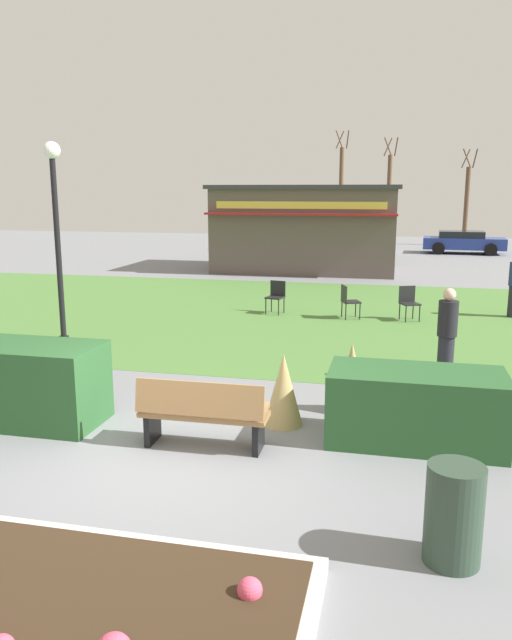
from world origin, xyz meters
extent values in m
plane|color=slate|center=(0.00, 0.00, 0.00)|extent=(80.00, 80.00, 0.00)
cube|color=#4C7A38|center=(0.00, 9.52, 0.00)|extent=(36.00, 12.00, 0.01)
cube|color=beige|center=(0.15, -3.12, 0.07)|extent=(4.16, 2.40, 0.14)
cube|color=#382819|center=(0.15, -3.12, 0.14)|extent=(3.92, 2.16, 0.04)
sphere|color=#E54C6B|center=(1.67, -2.58, 0.19)|extent=(0.21, 0.21, 0.21)
cube|color=#9E7547|center=(0.32, 0.49, 0.45)|extent=(1.71, 0.50, 0.06)
cube|color=#9E7547|center=(0.32, 0.27, 0.73)|extent=(1.70, 0.15, 0.44)
cube|color=black|center=(-0.41, 0.48, 0.23)|extent=(0.09, 0.44, 0.45)
cube|color=black|center=(1.05, 0.50, 0.23)|extent=(0.09, 0.44, 0.45)
cube|color=#9E7547|center=(-0.49, 0.48, 0.57)|extent=(0.07, 0.44, 0.06)
cube|color=#9E7547|center=(1.13, 0.50, 0.57)|extent=(0.07, 0.44, 0.06)
cube|color=#28562B|center=(-2.40, 0.78, 0.58)|extent=(2.04, 1.10, 1.17)
cube|color=#28562B|center=(3.03, 1.24, 0.50)|extent=(2.31, 1.10, 0.99)
cone|color=tan|center=(2.11, 2.24, 0.54)|extent=(0.56, 0.56, 1.09)
cone|color=tan|center=(1.19, 1.49, 0.53)|extent=(0.57, 0.57, 1.06)
cylinder|color=black|center=(-4.35, 5.05, 0.10)|extent=(0.22, 0.22, 0.20)
cylinder|color=black|center=(-4.35, 5.05, 1.99)|extent=(0.12, 0.12, 3.98)
sphere|color=white|center=(-4.35, 5.05, 4.14)|extent=(0.36, 0.36, 0.36)
cylinder|color=#2D4233|center=(3.30, -1.50, 0.47)|extent=(0.52, 0.52, 0.94)
cube|color=#594C47|center=(-1.04, 19.14, 1.69)|extent=(7.35, 4.24, 3.38)
cube|color=#333338|center=(-1.04, 19.14, 3.46)|extent=(7.65, 4.54, 0.16)
cube|color=maroon|center=(-1.04, 16.84, 2.43)|extent=(7.45, 0.36, 0.08)
cube|color=#D8CC4C|center=(-1.04, 17.00, 2.77)|extent=(6.62, 0.04, 0.28)
cube|color=black|center=(-0.51, 9.54, 0.45)|extent=(0.52, 0.52, 0.04)
cube|color=black|center=(-0.47, 9.74, 0.67)|extent=(0.44, 0.13, 0.44)
cylinder|color=black|center=(-0.74, 9.40, 0.23)|extent=(0.03, 0.03, 0.45)
cylinder|color=black|center=(-0.36, 9.32, 0.23)|extent=(0.03, 0.03, 0.45)
cylinder|color=black|center=(-0.65, 9.77, 0.23)|extent=(0.03, 0.03, 0.45)
cylinder|color=black|center=(-0.28, 9.69, 0.23)|extent=(0.03, 0.03, 0.45)
cube|color=black|center=(3.09, 9.38, 0.45)|extent=(0.58, 0.58, 0.04)
cube|color=black|center=(3.01, 9.57, 0.67)|extent=(0.42, 0.22, 0.44)
cylinder|color=black|center=(2.99, 9.13, 0.23)|extent=(0.03, 0.03, 0.45)
cylinder|color=black|center=(3.34, 9.29, 0.23)|extent=(0.03, 0.03, 0.45)
cylinder|color=black|center=(2.84, 9.48, 0.23)|extent=(0.03, 0.03, 0.45)
cylinder|color=black|center=(3.18, 9.63, 0.23)|extent=(0.03, 0.03, 0.45)
cube|color=black|center=(1.58, 9.34, 0.45)|extent=(0.57, 0.57, 0.04)
cube|color=black|center=(1.39, 9.27, 0.67)|extent=(0.19, 0.43, 0.44)
cylinder|color=black|center=(1.82, 9.23, 0.23)|extent=(0.03, 0.03, 0.45)
cylinder|color=black|center=(1.69, 9.59, 0.23)|extent=(0.03, 0.03, 0.45)
cylinder|color=black|center=(1.47, 9.10, 0.23)|extent=(0.03, 0.03, 0.45)
cylinder|color=black|center=(1.33, 9.45, 0.23)|extent=(0.03, 0.03, 0.45)
cylinder|color=#23232D|center=(3.61, 4.07, 0.42)|extent=(0.28, 0.28, 0.85)
cylinder|color=black|center=(3.61, 4.07, 1.16)|extent=(0.34, 0.34, 0.62)
sphere|color=beige|center=(3.61, 4.07, 1.58)|extent=(0.22, 0.22, 0.22)
cube|color=maroon|center=(-4.80, 28.03, 0.55)|extent=(4.23, 1.86, 0.60)
cube|color=black|center=(-4.95, 28.02, 0.98)|extent=(2.33, 1.62, 0.44)
cylinder|color=black|center=(-3.51, 28.96, 0.32)|extent=(0.64, 0.23, 0.64)
cylinder|color=black|center=(-3.48, 27.12, 0.32)|extent=(0.64, 0.23, 0.64)
cylinder|color=black|center=(-6.11, 28.93, 0.32)|extent=(0.64, 0.23, 0.64)
cylinder|color=black|center=(-6.09, 27.09, 0.32)|extent=(0.64, 0.23, 0.64)
cube|color=#B7BABF|center=(0.01, 28.03, 0.55)|extent=(4.35, 2.19, 0.60)
cube|color=black|center=(-0.14, 28.01, 0.98)|extent=(2.45, 1.80, 0.44)
cylinder|color=black|center=(1.22, 29.07, 0.32)|extent=(0.66, 0.28, 0.64)
cylinder|color=black|center=(1.39, 27.23, 0.32)|extent=(0.66, 0.28, 0.64)
cylinder|color=black|center=(-1.38, 28.82, 0.32)|extent=(0.66, 0.28, 0.64)
cylinder|color=black|center=(-1.20, 26.99, 0.32)|extent=(0.66, 0.28, 0.64)
cube|color=navy|center=(6.18, 28.03, 0.55)|extent=(4.28, 2.01, 0.60)
cube|color=black|center=(6.03, 28.03, 0.98)|extent=(2.39, 1.70, 0.44)
cylinder|color=black|center=(7.52, 28.88, 0.32)|extent=(0.65, 0.25, 0.64)
cylinder|color=black|center=(7.43, 27.04, 0.32)|extent=(0.65, 0.25, 0.64)
cylinder|color=black|center=(4.92, 29.01, 0.32)|extent=(0.65, 0.25, 0.64)
cylinder|color=black|center=(4.83, 27.17, 0.32)|extent=(0.65, 0.25, 0.64)
cylinder|color=brown|center=(-1.06, 34.69, 3.02)|extent=(0.28, 0.28, 6.05)
cylinder|color=brown|center=(-0.72, 34.79, 6.55)|extent=(0.25, 0.58, 1.12)
cylinder|color=brown|center=(-1.24, 34.99, 6.55)|extent=(0.54, 0.36, 1.12)
cylinder|color=brown|center=(-1.23, 34.38, 6.55)|extent=(0.54, 0.35, 1.12)
cylinder|color=brown|center=(2.03, 34.33, 2.76)|extent=(0.28, 0.28, 5.52)
cylinder|color=brown|center=(2.36, 34.43, 6.02)|extent=(0.25, 0.58, 1.12)
cylinder|color=brown|center=(1.85, 34.63, 6.02)|extent=(0.54, 0.36, 1.12)
cylinder|color=brown|center=(1.85, 34.02, 6.02)|extent=(0.54, 0.35, 1.12)
cylinder|color=brown|center=(6.70, 33.29, 2.36)|extent=(0.28, 0.28, 4.71)
cylinder|color=brown|center=(7.03, 33.39, 5.21)|extent=(0.25, 0.58, 1.12)
cylinder|color=brown|center=(6.52, 33.59, 5.21)|extent=(0.54, 0.36, 1.12)
cylinder|color=brown|center=(6.52, 32.98, 5.21)|extent=(0.54, 0.35, 1.12)
camera|label=1|loc=(2.69, -6.86, 3.33)|focal=34.71mm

